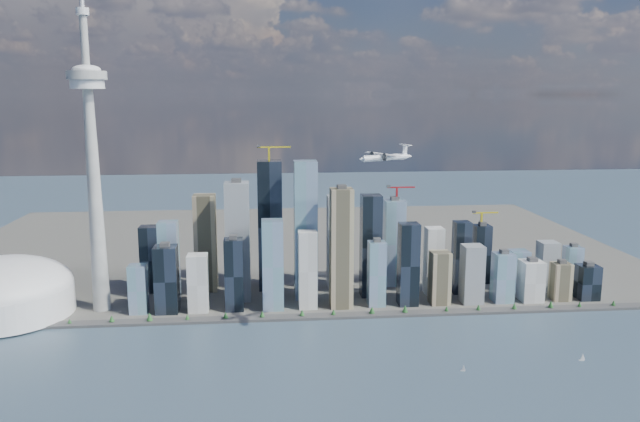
{
  "coord_description": "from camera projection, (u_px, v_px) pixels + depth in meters",
  "views": [
    {
      "loc": [
        -51.51,
        -630.76,
        327.79
      ],
      "look_at": [
        31.63,
        260.0,
        160.44
      ],
      "focal_mm": 35.0,
      "sensor_mm": 36.0,
      "label": 1
    }
  ],
  "objects": [
    {
      "name": "ground",
      "position": [
        313.0,
        399.0,
        682.3
      ],
      "size": [
        4000.0,
        4000.0,
        0.0
      ],
      "primitive_type": "plane",
      "color": "#334559",
      "rests_on": "ground"
    },
    {
      "name": "seawall",
      "position": [
        299.0,
        317.0,
        926.6
      ],
      "size": [
        1100.0,
        22.0,
        4.0
      ],
      "primitive_type": "cube",
      "color": "#383838",
      "rests_on": "ground"
    },
    {
      "name": "land",
      "position": [
        287.0,
        246.0,
        1367.11
      ],
      "size": [
        1400.0,
        900.0,
        3.0
      ],
      "primitive_type": "cube",
      "color": "#4C4C47",
      "rests_on": "ground"
    },
    {
      "name": "shoreline_trees",
      "position": [
        299.0,
        313.0,
        925.36
      ],
      "size": [
        960.53,
        7.2,
        8.8
      ],
      "color": "#3F2D1E",
      "rests_on": "seawall"
    },
    {
      "name": "skyscraper_cluster",
      "position": [
        333.0,
        254.0,
        1003.51
      ],
      "size": [
        736.0,
        142.0,
        244.14
      ],
      "color": "black",
      "rests_on": "land"
    },
    {
      "name": "needle_tower",
      "position": [
        92.0,
        158.0,
        914.92
      ],
      "size": [
        56.0,
        56.0,
        550.5
      ],
      "color": "gray",
      "rests_on": "land"
    },
    {
      "name": "dome_stadium",
      "position": [
        3.0,
        291.0,
        928.46
      ],
      "size": [
        200.0,
        200.0,
        86.0
      ],
      "color": "white",
      "rests_on": "land"
    },
    {
      "name": "airplane",
      "position": [
        386.0,
        157.0,
        775.72
      ],
      "size": [
        74.68,
        67.01,
        19.11
      ],
      "rotation": [
        0.0,
        0.0,
        0.41
      ],
      "color": "white",
      "rests_on": "ground"
    },
    {
      "name": "sailboat_west",
      "position": [
        463.0,
        369.0,
        749.91
      ],
      "size": [
        6.4,
        3.65,
        9.04
      ],
      "rotation": [
        0.0,
        0.0,
        -0.37
      ],
      "color": "silver",
      "rests_on": "ground"
    },
    {
      "name": "sailboat_east",
      "position": [
        582.0,
        358.0,
        779.53
      ],
      "size": [
        7.61,
        2.87,
        10.51
      ],
      "rotation": [
        0.0,
        0.0,
        -0.14
      ],
      "color": "silver",
      "rests_on": "ground"
    }
  ]
}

